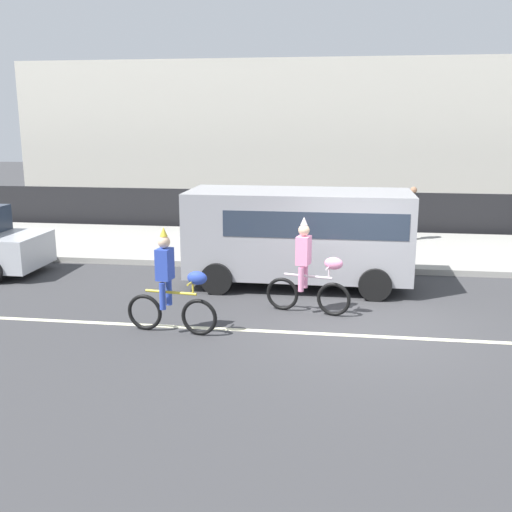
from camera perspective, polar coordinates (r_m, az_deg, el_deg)
The scene contains 9 objects.
ground_plane at distance 11.33m, azimuth 10.16°, elevation -6.64°, with size 80.00×80.00×0.00m, color #38383A.
road_centre_line at distance 10.86m, azimuth 10.25°, elevation -7.49°, with size 36.00×0.14×0.01m, color beige.
sidewalk_curb at distance 17.57m, azimuth 9.52°, elevation 0.66°, with size 60.00×5.00×0.15m, color #9E9B93.
fence_line at distance 20.31m, azimuth 9.42°, elevation 4.10°, with size 40.00×0.08×1.40m, color black.
building_backdrop at distance 28.69m, azimuth 8.64°, elevation 11.41°, with size 28.00×8.00×6.14m, color beige.
parade_cyclist_cobalt at distance 10.71m, azimuth -8.06°, elevation -2.99°, with size 1.72×0.51×1.92m.
parade_cyclist_pink at distance 11.73m, azimuth 5.05°, elevation -1.50°, with size 1.69×0.56×1.92m.
parked_van_grey at distance 13.63m, azimuth 4.38°, elevation 2.43°, with size 5.00×2.22×2.18m.
pedestrian_onlooker at distance 18.77m, azimuth 14.68°, elevation 4.10°, with size 0.32×0.20×1.62m.
Camera 1 is at (-0.48, -10.68, 3.75)m, focal length 42.00 mm.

